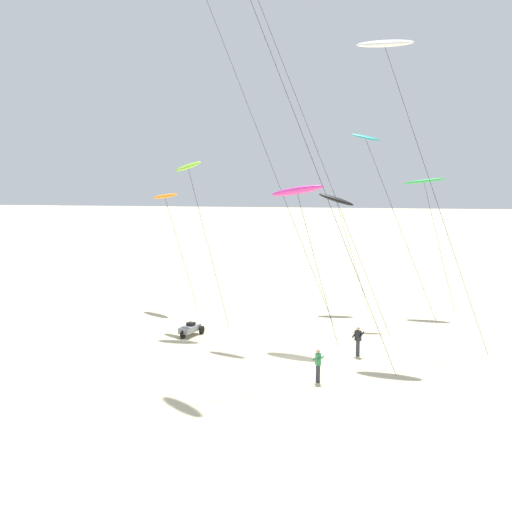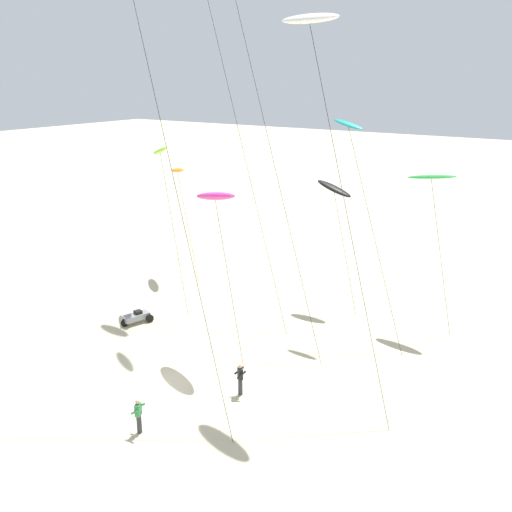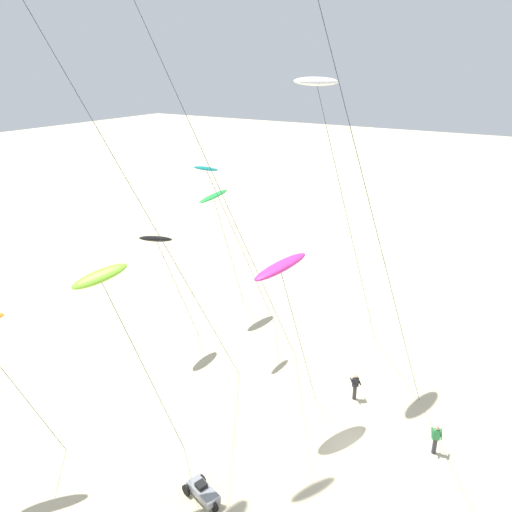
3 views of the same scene
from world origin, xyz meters
name	(u,v)px [view 1 (image 1 of 3)]	position (x,y,z in m)	size (l,w,h in m)	color
ground_plane	(288,361)	(0.00, 0.00, 0.00)	(260.00, 260.00, 0.00)	beige
kite_lime	(188,168)	(-7.46, 8.71, 10.41)	(4.08, 2.19, 11.01)	#8CD833
kite_black	(336,200)	(2.23, 14.70, 8.01)	(3.88, 1.67, 8.61)	black
kite_orange	(165,197)	(-10.43, 13.72, 8.22)	(4.03, 2.33, 8.63)	orange
kite_white	(385,45)	(5.07, 5.30, 17.50)	(7.82, 3.65, 17.90)	white
kite_green	(424,182)	(8.50, 14.72, 9.37)	(3.91, 1.58, 9.75)	green
kite_teal	(367,141)	(4.29, 11.98, 12.20)	(6.05, 2.62, 12.85)	teal
kite_magenta	(297,191)	(0.10, 4.57, 9.07)	(4.34, 2.18, 9.66)	#D8339E
kite_flyer_nearest	(318,365)	(1.78, -3.54, 0.89)	(0.64, 0.66, 1.67)	#33333D
kite_flyer_middle	(358,340)	(3.78, 1.46, 0.89)	(0.73, 0.72, 1.67)	#33333D
beach_buggy	(190,329)	(-6.57, 4.75, 0.43)	(1.38, 2.13, 0.82)	gray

